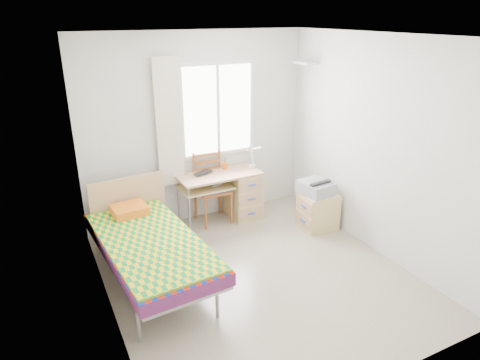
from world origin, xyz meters
The scene contains 17 objects.
floor centered at (0.00, 0.00, 0.00)m, with size 3.50×3.50×0.00m, color #BCAD93.
ceiling centered at (0.00, 0.00, 2.60)m, with size 3.50×3.50×0.00m, color white.
wall_back centered at (0.00, 1.75, 1.30)m, with size 3.20×3.20×0.00m, color silver.
wall_left centered at (-1.60, 0.00, 1.30)m, with size 3.50×3.50×0.00m, color silver.
wall_right centered at (1.60, 0.00, 1.30)m, with size 3.50×3.50×0.00m, color silver.
window centered at (0.30, 1.73, 1.55)m, with size 1.10×0.04×1.30m.
curtain centered at (-0.42, 1.68, 1.45)m, with size 0.35×0.05×1.70m, color beige.
floating_shelf centered at (1.49, 1.40, 2.15)m, with size 0.20×0.32×0.03m, color white.
bed centered at (-1.09, 0.54, 0.43)m, with size 1.11×2.11×0.89m.
desk centered at (0.49, 1.46, 0.39)m, with size 1.16×0.54×0.72m.
chair centered at (0.10, 1.54, 0.56)m, with size 0.45×0.45×1.00m.
cabinet centered at (1.31, 0.66, 0.25)m, with size 0.49×0.44×0.51m.
printer centered at (1.27, 0.69, 0.60)m, with size 0.41×0.46×0.18m.
laptop centered at (0.01, 1.52, 0.73)m, with size 0.30×0.19×0.02m, color black.
pen_cup centered at (0.34, 1.60, 0.77)m, with size 0.08×0.08×0.10m, color orange.
task_lamp centered at (0.66, 1.37, 0.97)m, with size 0.22×0.32×0.40m.
book centered at (0.01, 1.46, 0.59)m, with size 0.17×0.23×0.02m, color gray.
Camera 1 is at (-2.04, -3.61, 2.80)m, focal length 32.00 mm.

